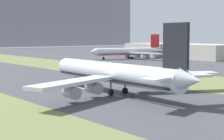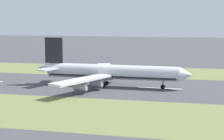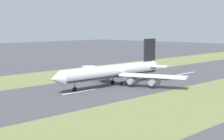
# 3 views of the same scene
# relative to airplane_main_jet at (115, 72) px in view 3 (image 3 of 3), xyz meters

# --- Properties ---
(ground_plane) EXTENTS (800.00, 800.00, 0.00)m
(ground_plane) POSITION_rel_airplane_main_jet_xyz_m (-0.73, 1.13, -6.02)
(ground_plane) COLOR #424247
(grass_median_west) EXTENTS (40.00, 600.00, 0.01)m
(grass_median_west) POSITION_rel_airplane_main_jet_xyz_m (-45.73, 1.13, -6.02)
(grass_median_west) COLOR olive
(grass_median_west) RESTS_ON ground
(grass_median_east) EXTENTS (40.00, 600.00, 0.01)m
(grass_median_east) POSITION_rel_airplane_main_jet_xyz_m (44.27, 1.13, -6.02)
(grass_median_east) COLOR olive
(grass_median_east) RESTS_ON ground
(centreline_dash_near) EXTENTS (1.20, 18.00, 0.01)m
(centreline_dash_near) POSITION_rel_airplane_main_jet_xyz_m (-0.73, -58.10, -6.01)
(centreline_dash_near) COLOR silver
(centreline_dash_near) RESTS_ON ground
(centreline_dash_mid) EXTENTS (1.20, 18.00, 0.01)m
(centreline_dash_mid) POSITION_rel_airplane_main_jet_xyz_m (-0.73, -18.10, -6.01)
(centreline_dash_mid) COLOR silver
(centreline_dash_mid) RESTS_ON ground
(centreline_dash_far) EXTENTS (1.20, 18.00, 0.01)m
(centreline_dash_far) POSITION_rel_airplane_main_jet_xyz_m (-0.73, 21.90, -6.01)
(centreline_dash_far) COLOR silver
(centreline_dash_far) RESTS_ON ground
(airplane_main_jet) EXTENTS (64.10, 67.15, 20.20)m
(airplane_main_jet) POSITION_rel_airplane_main_jet_xyz_m (0.00, 0.00, 0.00)
(airplane_main_jet) COLOR silver
(airplane_main_jet) RESTS_ON ground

